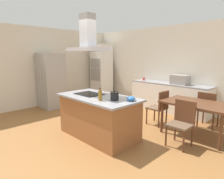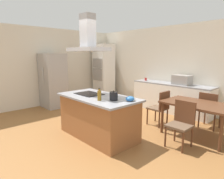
{
  "view_description": "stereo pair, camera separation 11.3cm",
  "coord_description": "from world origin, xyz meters",
  "px_view_note": "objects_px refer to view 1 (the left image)",
  "views": [
    {
      "loc": [
        3.12,
        -2.63,
        1.77
      ],
      "look_at": [
        0.02,
        0.4,
        1.0
      ],
      "focal_mm": 31.23,
      "sensor_mm": 36.0,
      "label": 1
    },
    {
      "loc": [
        3.2,
        -2.55,
        1.77
      ],
      "look_at": [
        0.02,
        0.4,
        1.0
      ],
      "focal_mm": 31.23,
      "sensor_mm": 36.0,
      "label": 2
    }
  ],
  "objects_px": {
    "cooktop": "(89,94)",
    "chair_at_left_end": "(160,106)",
    "refrigerator": "(51,81)",
    "wall_oven_stack": "(101,71)",
    "dining_table": "(197,106)",
    "countertop_microwave": "(180,80)",
    "tea_kettle": "(115,96)",
    "coffee_mug_red": "(144,79)",
    "chair_facing_back_wall": "(207,108)",
    "chair_facing_island": "(182,120)",
    "olive_oil_bottle": "(100,95)",
    "range_hood": "(88,39)",
    "mixing_bowl": "(131,99)"
  },
  "relations": [
    {
      "from": "wall_oven_stack",
      "to": "dining_table",
      "type": "distance_m",
      "value": 4.52
    },
    {
      "from": "mixing_bowl",
      "to": "chair_facing_island",
      "type": "relative_size",
      "value": 0.19
    },
    {
      "from": "wall_oven_stack",
      "to": "range_hood",
      "type": "xyz_separation_m",
      "value": [
        2.58,
        -2.65,
        1.0
      ]
    },
    {
      "from": "wall_oven_stack",
      "to": "chair_facing_back_wall",
      "type": "relative_size",
      "value": 2.47
    },
    {
      "from": "chair_facing_island",
      "to": "olive_oil_bottle",
      "type": "bearing_deg",
      "value": -135.22
    },
    {
      "from": "tea_kettle",
      "to": "refrigerator",
      "type": "height_order",
      "value": "refrigerator"
    },
    {
      "from": "olive_oil_bottle",
      "to": "wall_oven_stack",
      "type": "xyz_separation_m",
      "value": [
        -3.23,
        2.87,
        0.1
      ]
    },
    {
      "from": "mixing_bowl",
      "to": "range_hood",
      "type": "distance_m",
      "value": 1.59
    },
    {
      "from": "dining_table",
      "to": "range_hood",
      "type": "height_order",
      "value": "range_hood"
    },
    {
      "from": "olive_oil_bottle",
      "to": "countertop_microwave",
      "type": "height_order",
      "value": "countertop_microwave"
    },
    {
      "from": "dining_table",
      "to": "range_hood",
      "type": "distance_m",
      "value": 2.78
    },
    {
      "from": "tea_kettle",
      "to": "wall_oven_stack",
      "type": "relative_size",
      "value": 0.1
    },
    {
      "from": "refrigerator",
      "to": "chair_at_left_end",
      "type": "xyz_separation_m",
      "value": [
        3.53,
        1.12,
        -0.4
      ]
    },
    {
      "from": "tea_kettle",
      "to": "countertop_microwave",
      "type": "bearing_deg",
      "value": 91.95
    },
    {
      "from": "coffee_mug_red",
      "to": "refrigerator",
      "type": "xyz_separation_m",
      "value": [
        -2.06,
        -2.41,
        -0.03
      ]
    },
    {
      "from": "countertop_microwave",
      "to": "tea_kettle",
      "type": "bearing_deg",
      "value": -88.05
    },
    {
      "from": "refrigerator",
      "to": "dining_table",
      "type": "height_order",
      "value": "refrigerator"
    },
    {
      "from": "range_hood",
      "to": "dining_table",
      "type": "bearing_deg",
      "value": 41.29
    },
    {
      "from": "wall_oven_stack",
      "to": "chair_facing_island",
      "type": "distance_m",
      "value": 4.74
    },
    {
      "from": "coffee_mug_red",
      "to": "range_hood",
      "type": "bearing_deg",
      "value": -78.17
    },
    {
      "from": "cooktop",
      "to": "chair_facing_island",
      "type": "relative_size",
      "value": 0.67
    },
    {
      "from": "chair_facing_back_wall",
      "to": "range_hood",
      "type": "height_order",
      "value": "range_hood"
    },
    {
      "from": "coffee_mug_red",
      "to": "chair_facing_back_wall",
      "type": "xyz_separation_m",
      "value": [
        2.39,
        -0.63,
        -0.44
      ]
    },
    {
      "from": "chair_facing_back_wall",
      "to": "chair_at_left_end",
      "type": "distance_m",
      "value": 1.13
    },
    {
      "from": "countertop_microwave",
      "to": "range_hood",
      "type": "relative_size",
      "value": 0.56
    },
    {
      "from": "mixing_bowl",
      "to": "range_hood",
      "type": "height_order",
      "value": "range_hood"
    },
    {
      "from": "countertop_microwave",
      "to": "dining_table",
      "type": "relative_size",
      "value": 0.36
    },
    {
      "from": "coffee_mug_red",
      "to": "dining_table",
      "type": "height_order",
      "value": "coffee_mug_red"
    },
    {
      "from": "olive_oil_bottle",
      "to": "coffee_mug_red",
      "type": "distance_m",
      "value": 3.33
    },
    {
      "from": "tea_kettle",
      "to": "countertop_microwave",
      "type": "height_order",
      "value": "countertop_microwave"
    },
    {
      "from": "cooktop",
      "to": "chair_at_left_end",
      "type": "xyz_separation_m",
      "value": [
        0.87,
        1.57,
        -0.4
      ]
    },
    {
      "from": "wall_oven_stack",
      "to": "dining_table",
      "type": "bearing_deg",
      "value": -13.85
    },
    {
      "from": "chair_facing_back_wall",
      "to": "chair_facing_island",
      "type": "distance_m",
      "value": 1.33
    },
    {
      "from": "mixing_bowl",
      "to": "olive_oil_bottle",
      "type": "bearing_deg",
      "value": -137.41
    },
    {
      "from": "cooktop",
      "to": "wall_oven_stack",
      "type": "relative_size",
      "value": 0.27
    },
    {
      "from": "chair_facing_back_wall",
      "to": "refrigerator",
      "type": "bearing_deg",
      "value": -158.16
    },
    {
      "from": "tea_kettle",
      "to": "dining_table",
      "type": "xyz_separation_m",
      "value": [
        0.96,
        1.58,
        -0.32
      ]
    },
    {
      "from": "olive_oil_bottle",
      "to": "range_hood",
      "type": "xyz_separation_m",
      "value": [
        -0.65,
        0.23,
        1.1
      ]
    },
    {
      "from": "dining_table",
      "to": "tea_kettle",
      "type": "bearing_deg",
      "value": -121.41
    },
    {
      "from": "olive_oil_bottle",
      "to": "mixing_bowl",
      "type": "bearing_deg",
      "value": 42.59
    },
    {
      "from": "tea_kettle",
      "to": "mixing_bowl",
      "type": "xyz_separation_m",
      "value": [
        0.26,
        0.18,
        -0.04
      ]
    },
    {
      "from": "olive_oil_bottle",
      "to": "dining_table",
      "type": "relative_size",
      "value": 0.18
    },
    {
      "from": "mixing_bowl",
      "to": "countertop_microwave",
      "type": "distance_m",
      "value": 2.73
    },
    {
      "from": "dining_table",
      "to": "range_hood",
      "type": "relative_size",
      "value": 1.56
    },
    {
      "from": "countertop_microwave",
      "to": "chair_at_left_end",
      "type": "xyz_separation_m",
      "value": [
        0.15,
        -1.31,
        -0.53
      ]
    },
    {
      "from": "tea_kettle",
      "to": "cooktop",
      "type": "bearing_deg",
      "value": 179.43
    },
    {
      "from": "coffee_mug_red",
      "to": "chair_facing_back_wall",
      "type": "height_order",
      "value": "coffee_mug_red"
    },
    {
      "from": "cooktop",
      "to": "chair_at_left_end",
      "type": "distance_m",
      "value": 1.84
    },
    {
      "from": "olive_oil_bottle",
      "to": "coffee_mug_red",
      "type": "xyz_separation_m",
      "value": [
        -1.25,
        3.09,
        -0.06
      ]
    },
    {
      "from": "cooktop",
      "to": "chair_facing_island",
      "type": "bearing_deg",
      "value": 26.83
    }
  ]
}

